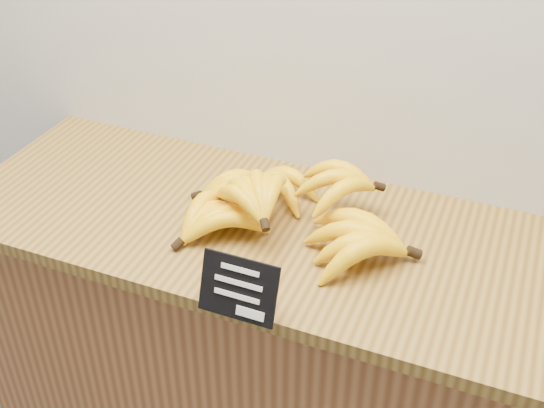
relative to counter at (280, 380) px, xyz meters
The scene contains 4 objects.
counter is the anchor object (origin of this frame).
counter_top 0.47m from the counter, ahead, with size 1.44×0.54×0.03m, color olive.
chalkboard_sign 0.60m from the counter, 84.58° to the right, with size 0.14×0.01×0.12m, color black.
banana_pile 0.53m from the counter, 16.26° to the left, with size 0.54×0.36×0.12m.
Camera 1 is at (0.53, 1.68, 1.79)m, focal length 45.00 mm.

